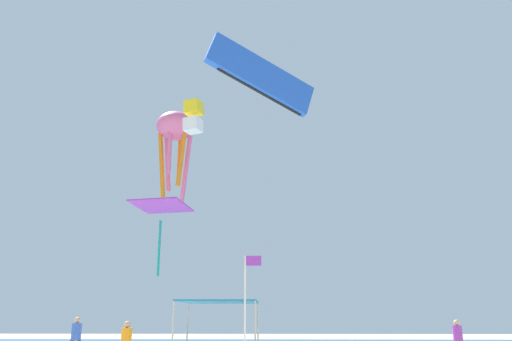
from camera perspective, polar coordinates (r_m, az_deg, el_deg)
The scene contains 9 objects.
canopy_tent at distance 21.71m, azimuth -4.07°, elevation -14.37°, with size 3.12×3.36×2.46m.
person_leftmost at distance 21.13m, azimuth -14.03°, elevation -17.59°, with size 0.40×0.40×1.68m.
person_central at distance 25.72m, azimuth -19.11°, elevation -16.63°, with size 0.49×0.44×1.85m.
person_rightmost at distance 25.95m, azimuth 21.25°, elevation -16.57°, with size 0.46×0.41×1.73m.
banner_flag at distance 18.78m, azimuth -1.01°, elevation -14.12°, with size 0.61×0.06×3.93m.
kite_box_yellow at distance 35.59m, azimuth -6.88°, elevation 5.87°, with size 1.34×1.32×2.20m.
kite_octopus_pink at distance 42.28m, azimuth -8.79°, elevation 4.35°, with size 3.80×3.80×7.36m.
kite_diamond_purple at distance 29.15m, azimuth -10.35°, elevation -4.23°, with size 3.32×3.32×3.94m.
kite_parafoil_blue at distance 29.43m, azimuth 0.54°, elevation 10.30°, with size 6.13×3.52×4.08m.
Camera 1 is at (-1.89, -16.45, 1.69)m, focal length 36.50 mm.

